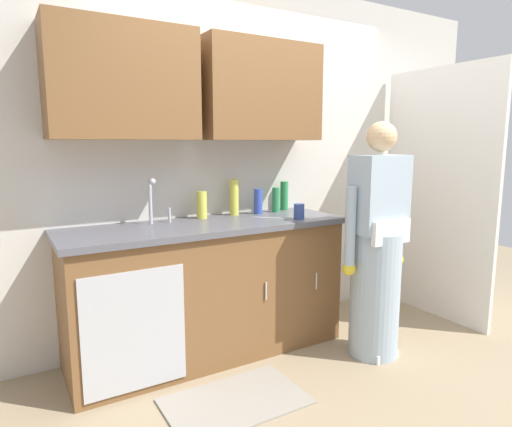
{
  "coord_description": "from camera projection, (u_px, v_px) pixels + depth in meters",
  "views": [
    {
      "loc": [
        -1.77,
        -2.03,
        1.48
      ],
      "look_at": [
        -0.25,
        0.55,
        1.0
      ],
      "focal_mm": 31.02,
      "sensor_mm": 36.0,
      "label": 1
    }
  ],
  "objects": [
    {
      "name": "kitchen_wall_with_uppers",
      "position": [
        239.0,
        143.0,
        3.39
      ],
      "size": [
        4.8,
        0.44,
        2.7
      ],
      "color": "beige",
      "rests_on": "ground"
    },
    {
      "name": "knife_on_counter",
      "position": [
        270.0,
        218.0,
        3.19
      ],
      "size": [
        0.18,
        0.19,
        0.01
      ],
      "primitive_type": "cube",
      "rotation": [
        0.0,
        0.0,
        2.32
      ],
      "color": "silver",
      "rests_on": "countertop"
    },
    {
      "name": "floor_mat",
      "position": [
        235.0,
        401.0,
        2.55
      ],
      "size": [
        0.8,
        0.5,
        0.01
      ],
      "primitive_type": "cube",
      "color": "gray",
      "rests_on": "ground"
    },
    {
      "name": "ground_plane",
      "position": [
        332.0,
        375.0,
        2.85
      ],
      "size": [
        9.0,
        9.0,
        0.0
      ],
      "primitive_type": "plane",
      "color": "#998466"
    },
    {
      "name": "countertop",
      "position": [
        207.0,
        226.0,
        3.02
      ],
      "size": [
        1.96,
        0.66,
        0.04
      ],
      "primitive_type": "cube",
      "color": "#595960",
      "rests_on": "counter_cabinet"
    },
    {
      "name": "bottle_water_tall",
      "position": [
        258.0,
        201.0,
        3.39
      ],
      "size": [
        0.07,
        0.07,
        0.19
      ],
      "primitive_type": "cylinder",
      "color": "#334CB2",
      "rests_on": "countertop"
    },
    {
      "name": "bottle_dish_liquid",
      "position": [
        284.0,
        196.0,
        3.6
      ],
      "size": [
        0.06,
        0.06,
        0.23
      ],
      "primitive_type": "cylinder",
      "color": "#2D8C4C",
      "rests_on": "countertop"
    },
    {
      "name": "bottle_cleaner_spray",
      "position": [
        234.0,
        197.0,
        3.33
      ],
      "size": [
        0.07,
        0.07,
        0.27
      ],
      "primitive_type": "cylinder",
      "color": "#D8D14C",
      "rests_on": "countertop"
    },
    {
      "name": "bottle_soap",
      "position": [
        276.0,
        200.0,
        3.48
      ],
      "size": [
        0.06,
        0.06,
        0.19
      ],
      "primitive_type": "cylinder",
      "color": "#2D8C4C",
      "rests_on": "countertop"
    },
    {
      "name": "cup_by_sink",
      "position": [
        299.0,
        211.0,
        3.16
      ],
      "size": [
        0.08,
        0.08,
        0.11
      ],
      "primitive_type": "cylinder",
      "color": "#33478C",
      "rests_on": "countertop"
    },
    {
      "name": "closet_door_panel",
      "position": [
        437.0,
        194.0,
        3.75
      ],
      "size": [
        0.04,
        1.1,
        2.1
      ],
      "primitive_type": "cube",
      "rotation": [
        0.0,
        0.0,
        1.57
      ],
      "color": "silver",
      "rests_on": "ground"
    },
    {
      "name": "counter_cabinet",
      "position": [
        208.0,
        292.0,
        3.09
      ],
      "size": [
        1.9,
        0.62,
        0.9
      ],
      "color": "brown",
      "rests_on": "ground"
    },
    {
      "name": "bottle_water_short",
      "position": [
        202.0,
        205.0,
        3.18
      ],
      "size": [
        0.08,
        0.08,
        0.2
      ],
      "primitive_type": "cylinder",
      "color": "#D8D14C",
      "rests_on": "countertop"
    },
    {
      "name": "sink",
      "position": [
        164.0,
        229.0,
        2.88
      ],
      "size": [
        0.5,
        0.36,
        0.35
      ],
      "color": "#B7BABF",
      "rests_on": "counter_cabinet"
    },
    {
      "name": "person_at_sink",
      "position": [
        376.0,
        259.0,
        3.04
      ],
      "size": [
        0.55,
        0.34,
        1.62
      ],
      "color": "white",
      "rests_on": "ground"
    }
  ]
}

